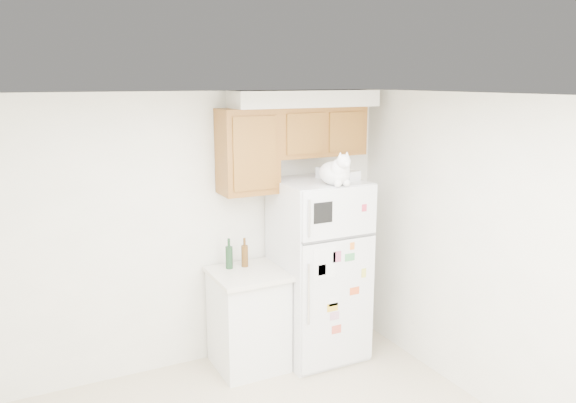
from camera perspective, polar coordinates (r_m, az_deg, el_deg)
room_shell at (r=3.47m, az=0.16°, el=-3.15°), size 3.84×4.04×2.52m
refrigerator at (r=5.31m, az=3.13°, el=-6.91°), size 0.76×0.78×1.70m
base_counter at (r=5.23m, az=-4.05°, el=-11.80°), size 0.64×0.64×0.92m
cat at (r=4.87m, az=4.95°, el=3.02°), size 0.30×0.44×0.31m
storage_box_back at (r=5.24m, az=4.02°, el=2.97°), size 0.20×0.16×0.10m
storage_box_front at (r=5.10m, az=6.39°, el=2.60°), size 0.18×0.15×0.09m
bottle_green at (r=5.11m, az=-6.01°, el=-5.28°), size 0.07×0.07×0.28m
bottle_amber at (r=5.15m, az=-4.43°, el=-5.16°), size 0.06×0.06×0.27m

